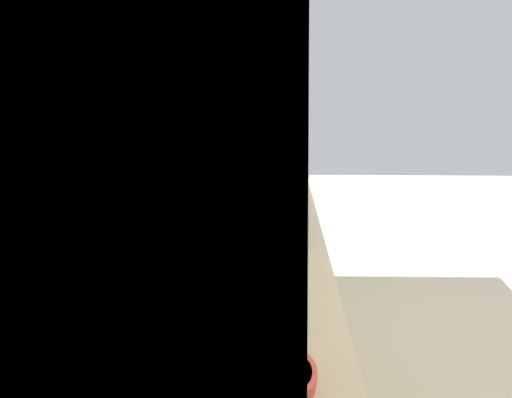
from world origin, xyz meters
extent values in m
plane|color=beige|center=(0.00, 0.00, 0.00)|extent=(6.08, 6.08, 0.00)
cube|color=#DFDA8A|center=(0.00, 1.73, 1.42)|extent=(3.92, 0.12, 2.84)
cube|color=#D2C56F|center=(-0.41, 1.36, 0.45)|extent=(2.94, 0.62, 0.91)
cube|color=#C0B39D|center=(-0.41, 1.36, 0.92)|extent=(2.97, 0.65, 0.02)
cube|color=#332819|center=(-0.20, 1.05, 0.45)|extent=(0.01, 0.01, 0.83)
cube|color=#332819|center=(0.22, 1.05, 0.45)|extent=(0.01, 0.01, 0.83)
cube|color=#332819|center=(0.64, 1.05, 0.45)|extent=(0.01, 0.01, 0.83)
cube|color=#DBBD72|center=(-0.41, 1.51, 1.91)|extent=(1.96, 0.31, 0.74)
cube|color=#B7BABF|center=(1.43, 1.34, 0.46)|extent=(0.72, 0.67, 0.93)
cube|color=black|center=(1.43, 1.00, 0.42)|extent=(0.56, 0.01, 0.51)
cube|color=black|center=(1.43, 1.34, 0.94)|extent=(0.68, 0.64, 0.02)
cube|color=#B7BABF|center=(1.43, 1.65, 1.02)|extent=(0.68, 0.04, 0.18)
cylinder|color=#38383D|center=(1.27, 1.22, 0.95)|extent=(0.11, 0.11, 0.01)
cylinder|color=#38383D|center=(1.59, 1.22, 0.95)|extent=(0.11, 0.11, 0.01)
cylinder|color=#38383D|center=(1.27, 1.46, 0.95)|extent=(0.11, 0.11, 0.01)
cylinder|color=#38383D|center=(1.59, 1.46, 0.95)|extent=(0.11, 0.11, 0.01)
cube|color=white|center=(0.24, 1.38, 1.08)|extent=(0.52, 0.37, 0.30)
cube|color=black|center=(0.20, 1.19, 1.08)|extent=(0.32, 0.01, 0.21)
cube|color=#2D2D33|center=(0.45, 1.19, 1.08)|extent=(0.09, 0.01, 0.21)
cylinder|color=#D84C47|center=(-0.69, 1.28, 0.96)|extent=(0.18, 0.18, 0.06)
cylinder|color=#E45048|center=(-0.69, 1.28, 0.97)|extent=(0.15, 0.15, 0.03)
camera|label=1|loc=(-1.45, 1.37, 1.99)|focal=25.59mm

